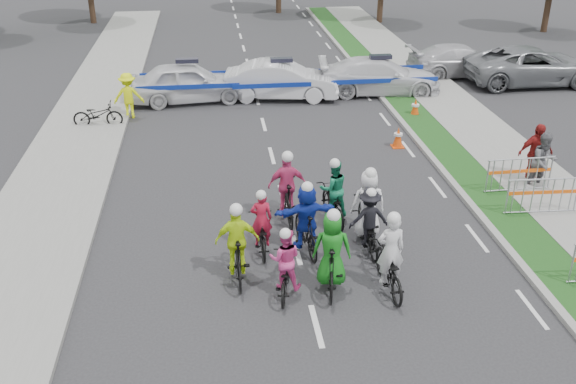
{
  "coord_description": "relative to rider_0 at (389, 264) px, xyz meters",
  "views": [
    {
      "loc": [
        -1.87,
        -10.34,
        8.15
      ],
      "look_at": [
        -0.08,
        3.99,
        1.1
      ],
      "focal_mm": 40.0,
      "sensor_mm": 36.0,
      "label": 1
    }
  ],
  "objects": [
    {
      "name": "ground",
      "position": [
        -1.77,
        -1.12,
        -0.64
      ],
      "size": [
        90.0,
        90.0,
        0.0
      ],
      "primitive_type": "plane",
      "color": "#28282B",
      "rests_on": "ground"
    },
    {
      "name": "curb_right",
      "position": [
        3.33,
        3.88,
        -0.58
      ],
      "size": [
        0.2,
        60.0,
        0.12
      ],
      "primitive_type": "cube",
      "color": "gray",
      "rests_on": "ground"
    },
    {
      "name": "grass_strip",
      "position": [
        4.03,
        3.88,
        -0.59
      ],
      "size": [
        1.2,
        60.0,
        0.11
      ],
      "primitive_type": "cube",
      "color": "#164617",
      "rests_on": "ground"
    },
    {
      "name": "sidewalk_right",
      "position": [
        5.83,
        3.88,
        -0.58
      ],
      "size": [
        2.4,
        60.0,
        0.13
      ],
      "primitive_type": "cube",
      "color": "gray",
      "rests_on": "ground"
    },
    {
      "name": "sidewalk_left",
      "position": [
        -8.27,
        3.88,
        -0.58
      ],
      "size": [
        3.0,
        60.0,
        0.13
      ],
      "primitive_type": "cube",
      "color": "gray",
      "rests_on": "ground"
    },
    {
      "name": "rider_0",
      "position": [
        0.0,
        0.0,
        0.0
      ],
      "size": [
        0.71,
        1.93,
        1.95
      ],
      "rotation": [
        0.0,
        0.0,
        3.17
      ],
      "color": "black",
      "rests_on": "ground"
    },
    {
      "name": "rider_1",
      "position": [
        -1.24,
        0.19,
        0.13
      ],
      "size": [
        0.92,
        1.97,
        2.0
      ],
      "rotation": [
        0.0,
        0.0,
        2.98
      ],
      "color": "black",
      "rests_on": "ground"
    },
    {
      "name": "rider_2",
      "position": [
        -2.27,
        0.11,
        -0.02
      ],
      "size": [
        0.87,
        1.7,
        1.66
      ],
      "rotation": [
        0.0,
        0.0,
        2.95
      ],
      "color": "black",
      "rests_on": "ground"
    },
    {
      "name": "rider_3",
      "position": [
        -3.24,
        0.81,
        0.1
      ],
      "size": [
        0.98,
        1.85,
        1.94
      ],
      "rotation": [
        0.0,
        0.0,
        3.15
      ],
      "color": "black",
      "rests_on": "ground"
    },
    {
      "name": "rider_4",
      "position": [
        -0.07,
        1.65,
        0.03
      ],
      "size": [
        0.97,
        1.71,
        1.72
      ],
      "rotation": [
        0.0,
        0.0,
        3.18
      ],
      "color": "black",
      "rests_on": "ground"
    },
    {
      "name": "rider_5",
      "position": [
        -1.55,
        1.81,
        0.15
      ],
      "size": [
        1.56,
        1.85,
        1.89
      ],
      "rotation": [
        0.0,
        0.0,
        3.29
      ],
      "color": "black",
      "rests_on": "ground"
    },
    {
      "name": "rider_6",
      "position": [
        -2.61,
        1.96,
        -0.09
      ],
      "size": [
        0.58,
        1.64,
        1.67
      ],
      "rotation": [
        0.0,
        0.0,
        3.13
      ],
      "color": "black",
      "rests_on": "ground"
    },
    {
      "name": "rider_7",
      "position": [
        0.03,
        2.17,
        0.13
      ],
      "size": [
        0.85,
        1.92,
        2.0
      ],
      "rotation": [
        0.0,
        0.0,
        3.12
      ],
      "color": "black",
      "rests_on": "ground"
    },
    {
      "name": "rider_8",
      "position": [
        -0.62,
        3.26,
        0.03
      ],
      "size": [
        0.84,
        1.84,
        1.82
      ],
      "rotation": [
        0.0,
        0.0,
        3.27
      ],
      "color": "black",
      "rests_on": "ground"
    },
    {
      "name": "rider_9",
      "position": [
        -1.81,
        3.45,
        0.12
      ],
      "size": [
        1.02,
        1.92,
        2.0
      ],
      "rotation": [
        0.0,
        0.0,
        3.17
      ],
      "color": "black",
      "rests_on": "ground"
    },
    {
      "name": "police_car_0",
      "position": [
        -4.52,
        14.02,
        0.16
      ],
      "size": [
        4.86,
        2.34,
        1.6
      ],
      "primitive_type": "imported",
      "rotation": [
        0.0,
        0.0,
        1.67
      ],
      "color": "silver",
      "rests_on": "ground"
    },
    {
      "name": "police_car_1",
      "position": [
        -0.75,
        13.94,
        0.12
      ],
      "size": [
        4.83,
        2.26,
        1.53
      ],
      "primitive_type": "imported",
      "rotation": [
        0.0,
        0.0,
        1.43
      ],
      "color": "silver",
      "rests_on": "ground"
    },
    {
      "name": "police_car_2",
      "position": [
        3.41,
        14.15,
        0.1
      ],
      "size": [
        5.3,
        2.62,
        1.48
      ],
      "primitive_type": "imported",
      "rotation": [
        0.0,
        0.0,
        1.46
      ],
      "color": "silver",
      "rests_on": "ground"
    },
    {
      "name": "civilian_sedan",
      "position": [
        7.77,
        16.33,
        0.06
      ],
      "size": [
        4.96,
        2.18,
        1.42
      ],
      "primitive_type": "imported",
      "rotation": [
        0.0,
        0.0,
        1.61
      ],
      "color": "#BCBCC1",
      "rests_on": "ground"
    },
    {
      "name": "civilian_suv",
      "position": [
        10.4,
        14.69,
        0.17
      ],
      "size": [
        5.83,
        2.71,
        1.62
      ],
      "primitive_type": "imported",
      "rotation": [
        0.0,
        0.0,
        1.57
      ],
      "color": "gray",
      "rests_on": "ground"
    },
    {
      "name": "spectator_1",
      "position": [
        5.74,
        4.41,
        0.22
      ],
      "size": [
        0.94,
        0.79,
        1.73
      ],
      "primitive_type": "imported",
      "rotation": [
        0.0,
        0.0,
        0.17
      ],
      "color": "#5A5B5F",
      "rests_on": "ground"
    },
    {
      "name": "spectator_2",
      "position": [
        5.72,
        4.91,
        0.27
      ],
      "size": [
        1.09,
        0.48,
        1.83
      ],
      "primitive_type": "imported",
      "rotation": [
        0.0,
        0.0,
        0.03
      ],
      "color": "maroon",
      "rests_on": "ground"
    },
    {
      "name": "marshal_hiviz",
      "position": [
        -6.72,
        12.28,
        0.22
      ],
      "size": [
        1.12,
        0.65,
        1.73
      ],
      "primitive_type": "imported",
      "rotation": [
        0.0,
        0.0,
        3.15
      ],
      "color": "#E9FF0D",
      "rests_on": "ground"
    },
    {
      "name": "barrier_1",
      "position": [
        4.93,
        2.8,
        -0.08
      ],
      "size": [
        2.02,
        0.58,
        1.12
      ],
      "primitive_type": null,
      "rotation": [
        0.0,
        0.0,
        -0.04
      ],
      "color": "#A5A8AD",
      "rests_on": "ground"
    },
    {
      "name": "barrier_2",
      "position": [
        4.93,
        4.18,
        -0.08
      ],
      "size": [
        2.01,
        0.55,
        1.12
      ],
      "primitive_type": null,
      "rotation": [
        0.0,
        0.0,
        0.02
      ],
      "color": "#A5A8AD",
      "rests_on": "ground"
    },
    {
      "name": "cone_0",
      "position": [
        2.53,
        8.13,
        -0.3
      ],
      "size": [
        0.4,
        0.4,
        0.7
      ],
      "color": "#F24C0C",
      "rests_on": "ground"
    },
    {
      "name": "cone_1",
      "position": [
        4.04,
        11.07,
        -0.3
      ],
      "size": [
        0.4,
        0.4,
        0.7
      ],
      "color": "#F24C0C",
      "rests_on": "ground"
    },
    {
      "name": "parked_bike",
      "position": [
        -7.77,
        11.37,
        -0.18
      ],
      "size": [
        1.8,
        0.68,
        0.93
      ],
      "primitive_type": "imported",
      "rotation": [
        0.0,
        0.0,
        1.54
      ],
      "color": "black",
      "rests_on": "ground"
    }
  ]
}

